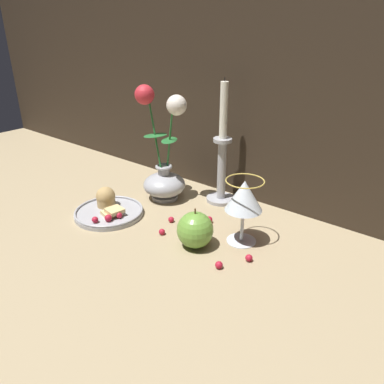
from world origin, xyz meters
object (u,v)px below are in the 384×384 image
at_px(candlestick, 222,161).
at_px(apple_beside_vase, 195,230).
at_px(vase, 164,166).
at_px(wine_glass, 244,198).
at_px(plate_with_pastries, 108,208).

height_order(candlestick, apple_beside_vase, candlestick).
height_order(vase, candlestick, candlestick).
height_order(wine_glass, candlestick, candlestick).
xyz_separation_m(vase, apple_beside_vase, (0.23, -0.15, -0.06)).
relative_size(plate_with_pastries, candlestick, 0.53).
height_order(vase, plate_with_pastries, vase).
distance_m(wine_glass, apple_beside_vase, 0.13).
distance_m(plate_with_pastries, apple_beside_vase, 0.28).
bearing_deg(vase, plate_with_pastries, -106.47).
height_order(wine_glass, apple_beside_vase, wine_glass).
xyz_separation_m(plate_with_pastries, wine_glass, (0.35, 0.11, 0.10)).
height_order(plate_with_pastries, wine_glass, wine_glass).
bearing_deg(candlestick, wine_glass, -42.31).
bearing_deg(apple_beside_vase, candlestick, 111.61).
bearing_deg(wine_glass, apple_beside_vase, -130.36).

